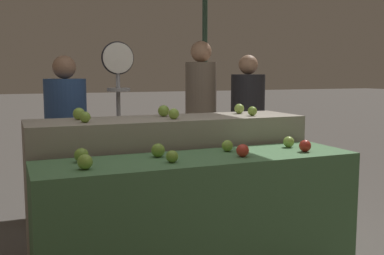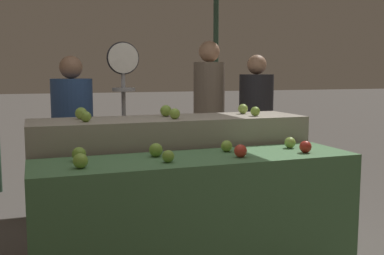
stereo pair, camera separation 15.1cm
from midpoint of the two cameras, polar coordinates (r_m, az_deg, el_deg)
name	(u,v)px [view 2 (the right image)]	position (r m, az deg, el deg)	size (l,w,h in m)	color
display_counter_front	(199,223)	(2.94, 2.36, -12.07)	(2.06, 0.55, 0.87)	#4C7A4C
display_counter_back	(171,186)	(3.45, -1.40, -7.51)	(2.06, 0.55, 1.06)	gray
apple_front_0	(80,161)	(2.54, -12.34, -4.16)	(0.08, 0.08, 0.08)	#84AD3D
apple_front_1	(168,156)	(2.65, -1.42, -3.68)	(0.07, 0.07, 0.07)	#7AA338
apple_front_2	(240,151)	(2.83, 7.70, -2.97)	(0.08, 0.08, 0.08)	red
apple_front_3	(305,147)	(3.08, 15.58, -2.38)	(0.08, 0.08, 0.08)	#AD281E
apple_front_4	(79,154)	(2.75, -12.64, -3.33)	(0.09, 0.09, 0.09)	#7AA338
apple_front_5	(156,150)	(2.83, -3.09, -2.88)	(0.09, 0.09, 0.09)	#7AA338
apple_front_6	(227,146)	(3.02, 5.85, -2.37)	(0.08, 0.08, 0.08)	#84AD3D
apple_front_7	(290,143)	(3.24, 13.65, -1.88)	(0.08, 0.08, 0.08)	#8EB247
apple_back_0	(86,117)	(3.11, -11.99, 1.36)	(0.07, 0.07, 0.07)	#7AA338
apple_back_1	(175,114)	(3.25, -0.88, 1.76)	(0.08, 0.08, 0.08)	#84AD3D
apple_back_2	(255,111)	(3.52, 9.25, 2.03)	(0.07, 0.07, 0.07)	#7AA338
apple_back_3	(81,113)	(3.31, -12.64, 1.77)	(0.09, 0.09, 0.09)	#84AD3D
apple_back_4	(166,111)	(3.45, -2.09, 2.14)	(0.09, 0.09, 0.09)	#7AA338
apple_back_5	(243,109)	(3.70, 7.65, 2.35)	(0.08, 0.08, 0.08)	#8EB247
produce_scale	(124,94)	(3.97, -7.59, 4.25)	(0.28, 0.20, 1.66)	#99999E
person_vendor_at_scale	(73,130)	(4.15, -13.89, -0.31)	(0.46, 0.46, 1.54)	#2D2D38
person_customer_left	(256,118)	(4.94, 8.99, 1.22)	(0.43, 0.43, 1.59)	#2D2D38
person_customer_right	(209,108)	(4.92, 3.06, 2.49)	(0.46, 0.46, 1.74)	#2D2D38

